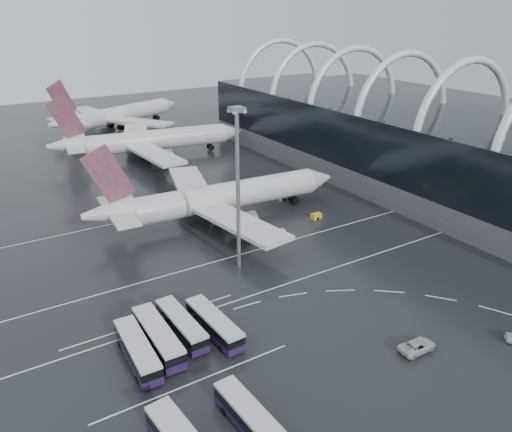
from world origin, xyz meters
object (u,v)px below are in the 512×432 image
gse_cart_belly_a (316,216)px  gse_cart_belly_c (280,232)px  bus_row_near_d (214,324)px  bus_row_near_b (158,337)px  bus_row_far_c (252,420)px  gse_cart_belly_b (282,197)px  airliner_gate_b (148,141)px  airliner_main (216,198)px  airliner_gate_c (117,115)px  bus_row_near_c (181,325)px  bus_row_near_a (137,350)px  floodlight_mast (238,171)px  van_curve_a (417,346)px

gse_cart_belly_a → gse_cart_belly_c: gse_cart_belly_a is taller
bus_row_near_d → bus_row_near_b: bearing=78.2°
bus_row_far_c → gse_cart_belly_b: bearing=-40.0°
bus_row_near_b → gse_cart_belly_c: bus_row_near_b is taller
airliner_gate_b → gse_cart_belly_c: airliner_gate_b is taller
airliner_main → airliner_gate_b: bearing=88.8°
airliner_main → airliner_gate_c: airliner_gate_c is taller
airliner_main → bus_row_near_c: size_ratio=4.80×
airliner_gate_c → gse_cart_belly_b: size_ratio=27.11×
airliner_main → gse_cart_belly_b: airliner_main is taller
airliner_gate_c → bus_row_near_d: (-29.12, -138.36, -3.67)m
airliner_main → airliner_gate_b: airliner_gate_b is taller
bus_row_near_a → floodlight_mast: bearing=-55.3°
bus_row_near_c → floodlight_mast: bearing=-53.8°
airliner_gate_b → bus_row_near_d: size_ratio=4.80×
floodlight_mast → gse_cart_belly_b: size_ratio=13.81×
gse_cart_belly_b → gse_cart_belly_c: bearing=-125.3°
bus_row_near_d → gse_cart_belly_c: (28.16, 23.65, -1.19)m
airliner_main → gse_cart_belly_b: (19.86, 2.62, -4.56)m
airliner_main → bus_row_far_c: size_ratio=4.81×
airliner_main → gse_cart_belly_b: 20.55m
gse_cart_belly_c → van_curve_a: bearing=-97.5°
bus_row_near_b → bus_row_far_c: size_ratio=1.09×
bus_row_near_a → bus_row_near_b: bus_row_near_b is taller
bus_row_near_b → gse_cart_belly_a: bus_row_near_b is taller
airliner_gate_b → gse_cart_belly_a: airliner_gate_b is taller
bus_row_near_d → floodlight_mast: 27.07m
airliner_gate_b → bus_row_near_b: (-33.46, -92.71, -3.53)m
bus_row_near_a → van_curve_a: size_ratio=2.28×
airliner_gate_b → floodlight_mast: size_ratio=2.08×
airliner_gate_c → floodlight_mast: size_ratio=1.96×
gse_cart_belly_a → airliner_gate_b: bearing=102.2°
airliner_main → gse_cart_belly_a: size_ratio=25.77×
bus_row_near_a → bus_row_near_d: bus_row_near_a is taller
airliner_gate_b → airliner_gate_c: (3.93, 44.32, 0.01)m
bus_row_near_c → gse_cart_belly_c: (32.39, 21.24, -1.16)m
bus_row_near_c → van_curve_a: bus_row_near_c is taller
van_curve_a → gse_cart_belly_c: size_ratio=2.91×
bus_row_near_d → bus_row_near_a: bearing=87.0°
bus_row_near_a → gse_cart_belly_b: bus_row_near_a is taller
bus_row_near_b → gse_cart_belly_b: 62.39m
bus_row_near_b → bus_row_near_c: 4.19m
bus_row_near_d → gse_cart_belly_b: bearing=-47.4°
airliner_gate_c → bus_row_near_d: 141.44m
airliner_gate_b → bus_row_near_c: (-29.42, -91.63, -3.68)m
airliner_gate_c → gse_cart_belly_c: 114.82m
bus_row_near_a → bus_row_near_c: 7.92m
bus_row_far_c → bus_row_near_c: bearing=-4.6°
gse_cart_belly_a → gse_cart_belly_c: 12.03m
floodlight_mast → gse_cart_belly_a: (26.33, 10.19, -18.11)m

